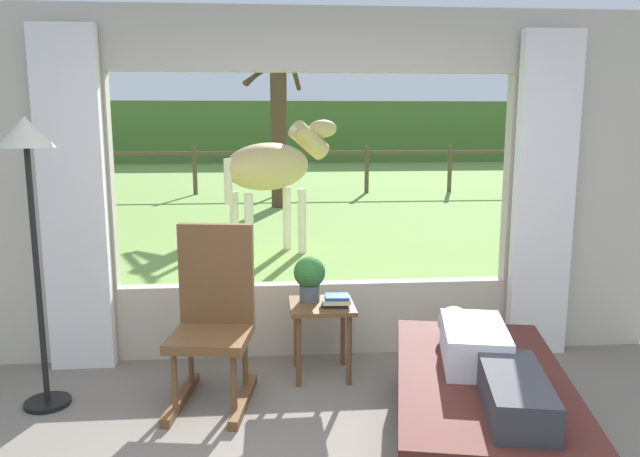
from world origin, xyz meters
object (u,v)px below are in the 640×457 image
at_px(horse, 273,167).
at_px(reclining_person, 486,359).
at_px(floor_lamp_left, 29,176).
at_px(rocking_chair, 214,316).
at_px(side_table, 322,317).
at_px(potted_plant, 309,276).
at_px(pasture_tree, 278,123).
at_px(book_stack, 336,301).
at_px(recliner_sofa, 480,408).

bearing_deg(horse, reclining_person, -24.14).
bearing_deg(floor_lamp_left, rocking_chair, 1.28).
distance_m(floor_lamp_left, horse, 4.41).
height_order(side_table, potted_plant, potted_plant).
xyz_separation_m(horse, pasture_tree, (0.15, 4.40, 0.52)).
height_order(book_stack, pasture_tree, pasture_tree).
xyz_separation_m(side_table, book_stack, (0.09, -0.06, 0.13)).
distance_m(recliner_sofa, rocking_chair, 1.70).
bearing_deg(pasture_tree, reclining_person, -84.44).
bearing_deg(side_table, reclining_person, -53.71).
bearing_deg(potted_plant, recliner_sofa, -51.30).
height_order(rocking_chair, pasture_tree, pasture_tree).
height_order(reclining_person, book_stack, reclining_person).
height_order(rocking_chair, floor_lamp_left, floor_lamp_left).
relative_size(recliner_sofa, horse, 1.07).
xyz_separation_m(book_stack, floor_lamp_left, (-1.85, -0.25, 0.89)).
xyz_separation_m(floor_lamp_left, horse, (1.48, 4.14, -0.29)).
height_order(floor_lamp_left, pasture_tree, pasture_tree).
xyz_separation_m(recliner_sofa, reclining_person, (-0.00, -0.05, 0.30)).
distance_m(side_table, book_stack, 0.17).
xyz_separation_m(rocking_chair, floor_lamp_left, (-1.05, -0.02, 0.90)).
bearing_deg(reclining_person, floor_lamp_left, 175.54).
xyz_separation_m(reclining_person, potted_plant, (-0.86, 1.13, 0.18)).
height_order(reclining_person, horse, horse).
bearing_deg(pasture_tree, side_table, -89.14).
bearing_deg(floor_lamp_left, potted_plant, 12.42).
distance_m(potted_plant, pasture_tree, 8.23).
bearing_deg(reclining_person, recliner_sofa, 102.08).
distance_m(side_table, potted_plant, 0.29).
bearing_deg(book_stack, recliner_sofa, -54.12).
height_order(recliner_sofa, rocking_chair, rocking_chair).
distance_m(side_table, floor_lamp_left, 2.06).
relative_size(recliner_sofa, reclining_person, 1.29).
xyz_separation_m(recliner_sofa, rocking_chair, (-1.49, 0.73, 0.33)).
bearing_deg(side_table, rocking_chair, -158.10).
distance_m(floor_lamp_left, pasture_tree, 8.70).
distance_m(book_stack, horse, 3.96).
bearing_deg(recliner_sofa, potted_plant, 140.77).
xyz_separation_m(potted_plant, horse, (-0.20, 3.77, 0.45)).
bearing_deg(book_stack, pasture_tree, 91.49).
relative_size(rocking_chair, book_stack, 5.52).
height_order(reclining_person, side_table, reclining_person).
bearing_deg(side_table, floor_lamp_left, -170.01).
xyz_separation_m(recliner_sofa, potted_plant, (-0.86, 1.08, 0.48)).
distance_m(book_stack, pasture_tree, 8.37).
height_order(side_table, pasture_tree, pasture_tree).
bearing_deg(potted_plant, rocking_chair, -151.29).
bearing_deg(recliner_sofa, side_table, 139.66).
height_order(recliner_sofa, pasture_tree, pasture_tree).
bearing_deg(horse, rocking_chair, -42.38).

